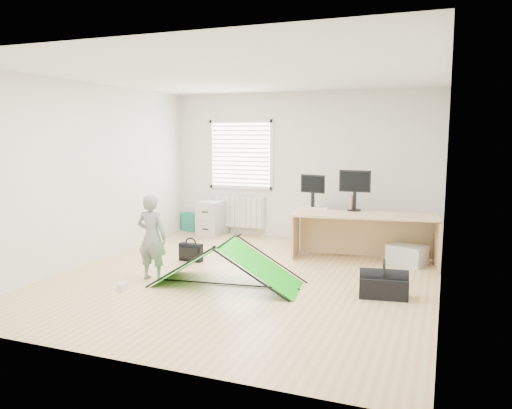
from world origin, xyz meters
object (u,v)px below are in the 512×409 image
(monitor_left, at_px, (313,196))
(storage_crate, at_px, (407,255))
(thermos, at_px, (351,203))
(duffel_bag, at_px, (383,287))
(filing_cabinet, at_px, (212,218))
(laptop_bag, at_px, (191,252))
(monitor_right, at_px, (355,196))
(person, at_px, (152,237))
(desk, at_px, (363,238))
(office_chair, at_px, (334,227))
(kite, at_px, (227,263))

(monitor_left, xyz_separation_m, storage_crate, (1.52, -0.23, -0.79))
(thermos, bearing_deg, monitor_left, -178.81)
(storage_crate, bearing_deg, duffel_bag, -95.00)
(filing_cabinet, bearing_deg, storage_crate, -11.02)
(monitor_left, xyz_separation_m, laptop_bag, (-1.60, -1.21, -0.80))
(monitor_right, distance_m, person, 3.24)
(desk, height_order, filing_cabinet, desk)
(office_chair, bearing_deg, kite, 74.61)
(thermos, xyz_separation_m, office_chair, (-0.39, 0.63, -0.53))
(desk, bearing_deg, thermos, 121.49)
(thermos, xyz_separation_m, laptop_bag, (-2.22, -1.22, -0.72))
(person, relative_size, kite, 0.61)
(person, bearing_deg, storage_crate, -148.50)
(thermos, height_order, office_chair, thermos)
(person, bearing_deg, kite, -175.11)
(monitor_right, xyz_separation_m, duffel_bag, (0.70, -1.90, -0.85))
(monitor_right, bearing_deg, person, -135.04)
(filing_cabinet, distance_m, thermos, 2.92)
(filing_cabinet, bearing_deg, office_chair, 1.57)
(desk, bearing_deg, monitor_left, 153.37)
(desk, relative_size, person, 1.88)
(laptop_bag, bearing_deg, duffel_bag, -12.27)
(monitor_left, xyz_separation_m, kite, (-0.56, -2.14, -0.65))
(filing_cabinet, relative_size, monitor_left, 1.58)
(desk, distance_m, filing_cabinet, 3.21)
(thermos, xyz_separation_m, person, (-2.23, -2.27, -0.28))
(storage_crate, bearing_deg, monitor_right, 165.01)
(desk, xyz_separation_m, kite, (-1.44, -1.84, -0.08))
(desk, distance_m, thermos, 0.63)
(duffel_bag, bearing_deg, laptop_bag, 158.34)
(desk, height_order, kite, desk)
(thermos, height_order, laptop_bag, thermos)
(desk, distance_m, storage_crate, 0.69)
(laptop_bag, bearing_deg, kite, -41.03)
(filing_cabinet, xyz_separation_m, storage_crate, (3.69, -0.94, -0.19))
(thermos, bearing_deg, monitor_right, -18.66)
(office_chair, xyz_separation_m, person, (-1.84, -2.89, 0.25))
(monitor_left, xyz_separation_m, office_chair, (0.23, 0.64, -0.61))
(monitor_left, relative_size, duffel_bag, 0.75)
(office_chair, height_order, kite, office_chair)
(filing_cabinet, height_order, monitor_right, monitor_right)
(kite, height_order, laptop_bag, kite)
(thermos, relative_size, office_chair, 0.33)
(desk, relative_size, thermos, 9.18)
(storage_crate, height_order, duffel_bag, storage_crate)
(monitor_right, height_order, thermos, monitor_right)
(monitor_left, height_order, thermos, monitor_left)
(monitor_left, bearing_deg, laptop_bag, -127.92)
(filing_cabinet, relative_size, kite, 0.35)
(thermos, height_order, storage_crate, thermos)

